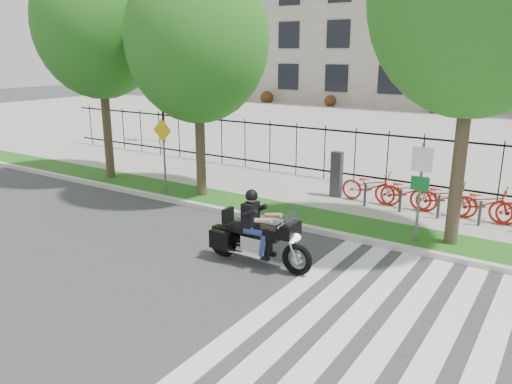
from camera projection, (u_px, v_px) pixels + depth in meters
The scene contains 14 objects.
ground at pixel (188, 278), 10.84m from camera, with size 120.00×120.00×0.00m, color #323235.
curb at pixel (283, 223), 14.12m from camera, with size 60.00×0.20×0.15m, color beige.
grass_verge at pixel (297, 215), 14.81m from camera, with size 60.00×1.50×0.15m, color #164A12.
sidewalk at pixel (333, 196), 16.82m from camera, with size 60.00×3.50×0.15m, color #99968F.
plaza at pixel (453, 131), 30.95m from camera, with size 80.00×34.00×0.10m, color #99968F.
crosswalk_stripes at pixel (409, 348), 8.29m from camera, with size 5.70×8.00×0.01m, color silver, non-canonical shape.
iron_fence at pixel (355, 156), 17.94m from camera, with size 30.00×0.06×2.00m, color black, non-canonical shape.
lamp_post_left at pixel (161, 83), 25.98m from camera, with size 1.06×0.70×4.25m.
street_tree_0 at pixel (99, 24), 17.57m from camera, with size 4.57×4.57×8.19m.
street_tree_1 at pixel (197, 40), 15.37m from camera, with size 4.47×4.47×7.53m.
bike_share_station at pixel (461, 200), 14.30m from camera, with size 7.84×0.88×1.50m.
sign_pole_regulatory at pixel (421, 180), 12.16m from camera, with size 0.50×0.09×2.50m.
sign_pole_warning at pixel (163, 145), 16.67m from camera, with size 0.78×0.09×2.49m.
motorcycle_rider at pixel (257, 235), 11.38m from camera, with size 2.77×0.81×2.14m.
Camera 1 is at (6.69, -7.49, 4.74)m, focal length 35.00 mm.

